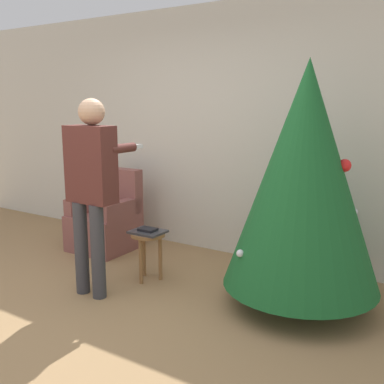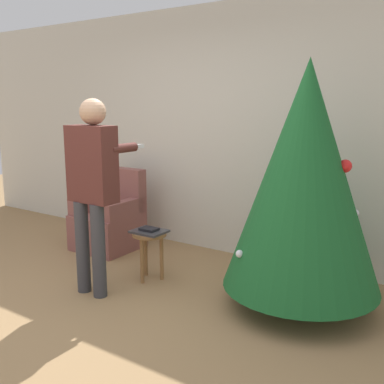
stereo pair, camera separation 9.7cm
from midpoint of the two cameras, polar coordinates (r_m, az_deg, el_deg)
name	(u,v)px [view 1 (the left image)]	position (r m, az deg, el deg)	size (l,w,h in m)	color
ground_plane	(62,327)	(3.69, -16.94, -16.11)	(14.00, 14.00, 0.00)	#99754C
wall_back	(211,132)	(5.02, 1.86, 7.66)	(8.00, 0.06, 2.70)	beige
christmas_tree	(304,176)	(3.65, 13.34, 1.96)	(1.26, 1.26, 2.01)	brown
armchair	(106,221)	(5.30, -11.33, -3.63)	(0.66, 0.65, 0.92)	brown
person_standing	(91,179)	(3.93, -13.37, 1.60)	(0.45, 0.57, 1.70)	#38383D
side_stool	(148,243)	(4.29, -6.25, -6.40)	(0.33, 0.33, 0.47)	olive
laptop	(148,232)	(4.26, -6.28, -5.04)	(0.31, 0.26, 0.02)	#38383D
book	(148,229)	(4.25, -6.29, -4.75)	(0.16, 0.12, 0.02)	black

